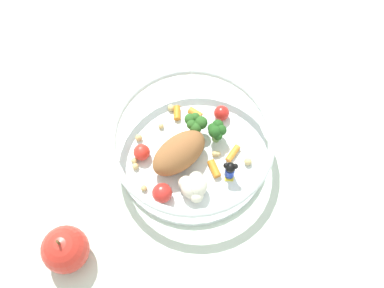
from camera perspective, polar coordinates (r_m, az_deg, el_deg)
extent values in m
plane|color=silver|center=(0.73, 0.45, -1.77)|extent=(2.40, 2.40, 0.00)
cylinder|color=white|center=(0.73, 0.00, -1.02)|extent=(0.24, 0.24, 0.01)
torus|color=white|center=(0.68, 0.00, 0.88)|extent=(0.25, 0.25, 0.01)
ellipsoid|color=#935B33|center=(0.70, -1.60, -1.10)|extent=(0.10, 0.10, 0.05)
cylinder|color=#7FAD5B|center=(0.73, 2.97, 0.98)|extent=(0.01, 0.01, 0.02)
sphere|color=#23561E|center=(0.71, 3.57, 1.69)|extent=(0.02, 0.02, 0.02)
sphere|color=#23561E|center=(0.72, 3.16, 2.29)|extent=(0.02, 0.02, 0.02)
sphere|color=#23561E|center=(0.71, 2.50, 1.96)|extent=(0.02, 0.02, 0.02)
sphere|color=#23561E|center=(0.71, 2.79, 1.52)|extent=(0.02, 0.02, 0.02)
sphere|color=#23561E|center=(0.71, 3.19, 0.99)|extent=(0.01, 0.01, 0.01)
cylinder|color=#8EB766|center=(0.73, 0.32, 1.94)|extent=(0.01, 0.01, 0.02)
sphere|color=#2D6023|center=(0.72, 1.09, 2.62)|extent=(0.02, 0.02, 0.02)
sphere|color=#2D6023|center=(0.72, 0.56, 3.29)|extent=(0.01, 0.01, 0.01)
sphere|color=#2D6023|center=(0.72, -0.23, 3.06)|extent=(0.02, 0.02, 0.02)
sphere|color=#2D6023|center=(0.71, -0.06, 2.39)|extent=(0.02, 0.02, 0.02)
sphere|color=#2D6023|center=(0.71, 0.58, 1.96)|extent=(0.02, 0.02, 0.02)
sphere|color=silver|center=(0.68, 0.18, -5.13)|extent=(0.03, 0.03, 0.03)
sphere|color=silver|center=(0.69, 0.47, -4.32)|extent=(0.02, 0.02, 0.02)
sphere|color=silver|center=(0.69, -0.81, -4.77)|extent=(0.02, 0.02, 0.02)
sphere|color=silver|center=(0.69, -0.03, -5.32)|extent=(0.03, 0.03, 0.03)
sphere|color=silver|center=(0.68, 0.35, -6.35)|extent=(0.02, 0.02, 0.02)
cube|color=yellow|center=(0.71, 4.55, -3.79)|extent=(0.01, 0.02, 0.00)
cylinder|color=#1933B2|center=(0.70, 4.62, -3.41)|extent=(0.02, 0.02, 0.02)
sphere|color=black|center=(0.68, 4.73, -2.87)|extent=(0.02, 0.02, 0.02)
sphere|color=black|center=(0.68, 4.21, -2.66)|extent=(0.01, 0.01, 0.01)
sphere|color=black|center=(0.68, 5.31, -2.73)|extent=(0.01, 0.01, 0.01)
cylinder|color=orange|center=(0.71, 2.73, -3.04)|extent=(0.02, 0.03, 0.01)
cylinder|color=orange|center=(0.75, -1.84, 3.82)|extent=(0.01, 0.02, 0.01)
cylinder|color=orange|center=(0.72, 5.02, -1.05)|extent=(0.02, 0.03, 0.01)
cylinder|color=orange|center=(0.75, 0.50, 3.80)|extent=(0.02, 0.02, 0.01)
sphere|color=red|center=(0.75, 3.63, 3.80)|extent=(0.02, 0.02, 0.02)
sphere|color=red|center=(0.72, -6.17, -1.14)|extent=(0.03, 0.03, 0.03)
sphere|color=red|center=(0.69, -3.67, -6.00)|extent=(0.03, 0.03, 0.03)
sphere|color=tan|center=(0.70, -5.90, -5.39)|extent=(0.01, 0.01, 0.01)
sphere|color=#D1B775|center=(0.72, -7.09, -2.02)|extent=(0.01, 0.01, 0.01)
sphere|color=tan|center=(0.74, -6.53, 0.76)|extent=(0.01, 0.01, 0.01)
sphere|color=#D1B775|center=(0.72, -6.93, -2.72)|extent=(0.01, 0.01, 0.01)
sphere|color=#D1B775|center=(0.72, 3.18, -1.50)|extent=(0.01, 0.01, 0.01)
sphere|color=#D1B775|center=(0.76, -2.59, 4.44)|extent=(0.01, 0.01, 0.01)
sphere|color=#D1B775|center=(0.72, 2.82, -0.99)|extent=(0.01, 0.01, 0.01)
sphere|color=#D1B775|center=(0.74, -3.82, 2.19)|extent=(0.01, 0.01, 0.01)
sphere|color=#D1B775|center=(0.72, 6.86, -2.15)|extent=(0.01, 0.01, 0.01)
sphere|color=red|center=(0.68, -15.23, -12.34)|extent=(0.07, 0.07, 0.07)
cylinder|color=brown|center=(0.64, -16.07, -11.48)|extent=(0.00, 0.00, 0.01)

